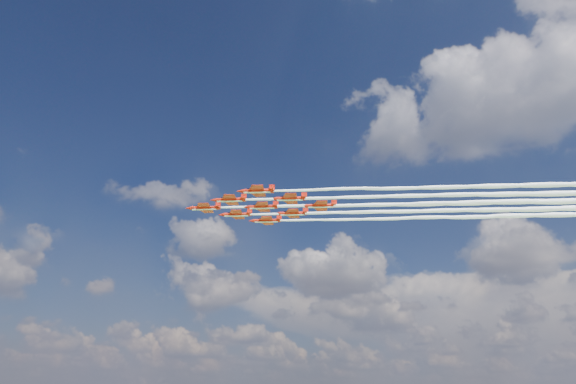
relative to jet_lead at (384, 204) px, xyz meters
The scene contains 9 objects.
jet_lead is the anchor object (origin of this frame).
jet_row2_port 11.53m from the jet_lead, ahead, with size 102.72×65.29×2.77m.
jet_row2_starb 11.53m from the jet_lead, 69.57° to the left, with size 102.72×65.29×2.77m.
jet_row3_port 23.06m from the jet_lead, ahead, with size 102.72×65.29×2.77m.
jet_row3_centre 18.22m from the jet_lead, 31.78° to the left, with size 102.72×65.29×2.77m.
jet_row3_starb 23.06m from the jet_lead, 69.57° to the left, with size 102.72×65.29×2.77m.
jet_row4_port 28.23m from the jet_lead, 17.28° to the left, with size 102.72×65.29×2.77m.
jet_row4_starb 28.23m from the jet_lead, 46.27° to the left, with size 102.72×65.29×2.77m.
jet_tail 36.44m from the jet_lead, 31.78° to the left, with size 102.72×65.29×2.77m.
Camera 1 is at (106.26, -132.97, 20.85)m, focal length 35.00 mm.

